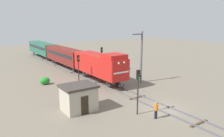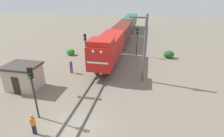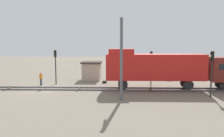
{
  "view_description": "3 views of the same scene",
  "coord_description": "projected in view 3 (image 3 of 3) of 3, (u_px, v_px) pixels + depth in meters",
  "views": [
    {
      "loc": [
        -16.84,
        -14.7,
        9.08
      ],
      "look_at": [
        0.19,
        9.9,
        2.6
      ],
      "focal_mm": 35.0,
      "sensor_mm": 36.0,
      "label": 1
    },
    {
      "loc": [
        5.19,
        -9.81,
        9.55
      ],
      "look_at": [
        1.46,
        8.35,
        1.6
      ],
      "focal_mm": 28.0,
      "sensor_mm": 36.0,
      "label": 2
    },
    {
      "loc": [
        25.19,
        8.9,
        5.14
      ],
      "look_at": [
        -1.44,
        8.07,
        2.33
      ],
      "focal_mm": 35.0,
      "sensor_mm": 36.0,
      "label": 3
    }
  ],
  "objects": [
    {
      "name": "ground_plane",
      "position": [
        44.0,
        89.0,
        25.85
      ],
      "size": [
        151.15,
        151.15,
        0.0
      ],
      "primitive_type": "plane",
      "color": "#756B5B"
    },
    {
      "name": "railway_track",
      "position": [
        44.0,
        88.0,
        25.84
      ],
      "size": [
        2.4,
        100.77,
        0.16
      ],
      "color": "#595960",
      "rests_on": "ground"
    },
    {
      "name": "locomotive",
      "position": [
        153.0,
        66.0,
        25.16
      ],
      "size": [
        2.9,
        11.6,
        4.6
      ],
      "color": "red",
      "rests_on": "railway_track"
    },
    {
      "name": "traffic_signal_near",
      "position": [
        55.0,
        61.0,
        28.68
      ],
      "size": [
        0.32,
        0.34,
        4.54
      ],
      "color": "#262628",
      "rests_on": "ground"
    },
    {
      "name": "traffic_signal_mid",
      "position": [
        151.0,
        62.0,
        28.5
      ],
      "size": [
        0.32,
        0.34,
        4.39
      ],
      "color": "#262628",
      "rests_on": "ground"
    },
    {
      "name": "traffic_signal_far",
      "position": [
        212.0,
        66.0,
        21.38
      ],
      "size": [
        0.32,
        0.34,
        4.59
      ],
      "color": "#262628",
      "rests_on": "ground"
    },
    {
      "name": "worker_near_track",
      "position": [
        41.0,
        78.0,
        28.17
      ],
      "size": [
        0.38,
        0.38,
        1.7
      ],
      "rotation": [
        0.0,
        0.0,
        5.72
      ],
      "color": "#262B38",
      "rests_on": "ground"
    },
    {
      "name": "worker_by_signal",
      "position": [
        124.0,
        76.0,
        29.62
      ],
      "size": [
        0.38,
        0.38,
        1.7
      ],
      "rotation": [
        0.0,
        0.0,
        3.26
      ],
      "color": "#262B38",
      "rests_on": "ground"
    },
    {
      "name": "catenary_mast",
      "position": [
        121.0,
        57.0,
        20.23
      ],
      "size": [
        1.94,
        0.28,
        7.69
      ],
      "color": "#595960",
      "rests_on": "ground"
    },
    {
      "name": "relay_hut",
      "position": [
        92.0,
        70.0,
        33.01
      ],
      "size": [
        3.5,
        2.9,
        2.74
      ],
      "color": "#B2A893",
      "rests_on": "ground"
    },
    {
      "name": "bush_far",
      "position": [
        169.0,
        77.0,
        32.58
      ],
      "size": [
        1.44,
        1.18,
        1.05
      ],
      "primitive_type": "ellipsoid",
      "color": "#238B26",
      "rests_on": "ground"
    }
  ]
}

